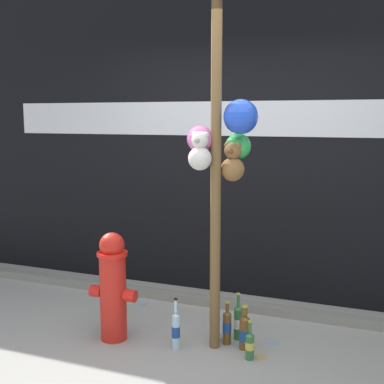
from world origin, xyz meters
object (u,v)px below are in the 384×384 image
at_px(bottle_0, 227,326).
at_px(bottle_3, 176,330).
at_px(bottle_1, 214,327).
at_px(bottle_4, 238,322).
at_px(bottle_5, 250,345).
at_px(memorial_post, 222,117).
at_px(fire_hydrant, 113,286).
at_px(bottle_2, 245,332).

xyz_separation_m(bottle_0, bottle_3, (-0.34, -0.22, 0.01)).
xyz_separation_m(bottle_1, bottle_4, (0.17, 0.09, 0.03)).
bearing_deg(bottle_1, bottle_5, -31.00).
height_order(bottle_1, bottle_5, bottle_5).
xyz_separation_m(memorial_post, bottle_4, (0.09, 0.17, -1.61)).
bearing_deg(fire_hydrant, bottle_2, 11.10).
xyz_separation_m(memorial_post, bottle_1, (-0.08, 0.08, -1.64)).
height_order(bottle_0, bottle_3, bottle_3).
distance_m(memorial_post, bottle_5, 1.67).
distance_m(fire_hydrant, bottle_2, 1.08).
height_order(memorial_post, bottle_2, memorial_post).
relative_size(fire_hydrant, bottle_5, 2.93).
distance_m(bottle_0, bottle_2, 0.15).
height_order(bottle_2, bottle_3, bottle_3).
bearing_deg(bottle_2, memorial_post, -171.49).
xyz_separation_m(fire_hydrant, bottle_5, (1.10, 0.05, -0.33)).
bearing_deg(bottle_2, bottle_0, 166.12).
distance_m(bottle_3, bottle_5, 0.57).
bearing_deg(bottle_3, bottle_2, 20.55).
bearing_deg(bottle_3, bottle_5, 3.52).
bearing_deg(bottle_4, bottle_2, -57.47).
relative_size(bottle_3, bottle_5, 1.35).
xyz_separation_m(bottle_1, bottle_3, (-0.23, -0.24, 0.04)).
xyz_separation_m(bottle_0, bottle_5, (0.23, -0.19, -0.03)).
relative_size(bottle_0, bottle_5, 1.16).
distance_m(fire_hydrant, bottle_3, 0.60).
xyz_separation_m(bottle_4, bottle_5, (0.17, -0.30, -0.03)).
xyz_separation_m(fire_hydrant, bottle_4, (0.93, 0.35, -0.30)).
distance_m(memorial_post, fire_hydrant, 1.57).
relative_size(memorial_post, bottle_5, 9.95).
bearing_deg(bottle_3, bottle_1, 46.41).
height_order(bottle_0, bottle_4, bottle_4).
height_order(bottle_1, bottle_2, bottle_2).
xyz_separation_m(memorial_post, bottle_3, (-0.31, -0.16, -1.60)).
bearing_deg(bottle_0, memorial_post, -118.09).
xyz_separation_m(fire_hydrant, bottle_0, (0.87, 0.24, -0.30)).
height_order(fire_hydrant, bottle_0, fire_hydrant).
relative_size(memorial_post, bottle_4, 7.72).
distance_m(memorial_post, bottle_4, 1.62).
distance_m(bottle_2, bottle_3, 0.52).
bearing_deg(bottle_1, memorial_post, -47.57).
bearing_deg(memorial_post, bottle_2, 8.51).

